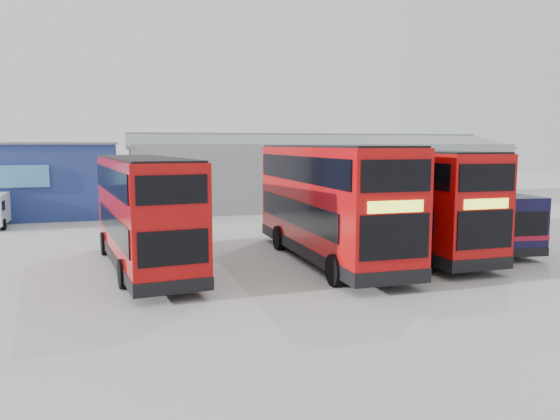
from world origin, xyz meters
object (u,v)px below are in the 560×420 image
object	(u,v)px
office_block	(27,179)
double_decker_left	(144,214)
double_decker_right	(406,202)
double_decker_centre	(329,204)
single_decker_blue	(463,216)
maintenance_shed	(315,173)

from	to	relation	value
office_block	double_decker_left	xyz separation A→B (m)	(7.24, -19.25, -0.34)
office_block	double_decker_right	xyz separation A→B (m)	(18.99, -18.98, -0.23)
double_decker_left	double_decker_centre	bearing A→B (deg)	169.22
double_decker_left	double_decker_centre	distance (m)	7.65
office_block	double_decker_centre	xyz separation A→B (m)	(14.88, -19.73, -0.12)
double_decker_centre	single_decker_blue	world-z (taller)	double_decker_centre
single_decker_blue	double_decker_centre	bearing A→B (deg)	20.44
office_block	single_decker_blue	bearing A→B (deg)	-37.46
maintenance_shed	double_decker_right	bearing A→B (deg)	-98.16
double_decker_right	single_decker_blue	bearing A→B (deg)	17.40
office_block	double_decker_left	world-z (taller)	office_block
double_decker_right	double_decker_left	bearing A→B (deg)	179.89
office_block	double_decker_centre	size ratio (longest dim) A/B	1.05
double_decker_left	double_decker_right	xyz separation A→B (m)	(11.75, 0.27, 0.11)
office_block	double_decker_left	bearing A→B (deg)	-69.39
double_decker_left	double_decker_centre	xyz separation A→B (m)	(7.64, -0.47, 0.23)
office_block	single_decker_blue	size ratio (longest dim) A/B	1.19
single_decker_blue	double_decker_left	bearing A→B (deg)	11.79
maintenance_shed	double_decker_right	xyz separation A→B (m)	(-3.01, -20.99, -0.26)
maintenance_shed	double_decker_left	bearing A→B (deg)	-124.77
double_decker_right	single_decker_blue	size ratio (longest dim) A/B	1.08
double_decker_right	single_decker_blue	xyz separation A→B (m)	(4.00, 1.36, -0.97)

